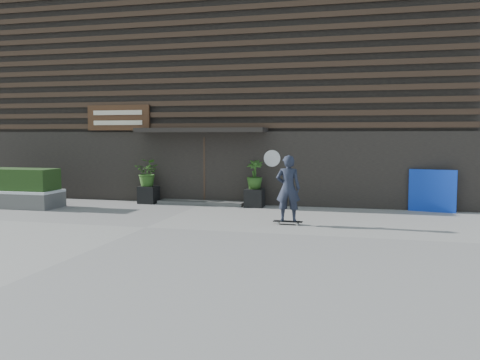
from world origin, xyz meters
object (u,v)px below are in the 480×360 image
(planter_pot_right, at_px, (254,198))
(blue_tarp, at_px, (432,191))
(skateboarder, at_px, (288,188))
(planter_pot_left, at_px, (148,195))
(raised_bed, at_px, (9,199))

(planter_pot_right, relative_size, blue_tarp, 0.43)
(skateboarder, bearing_deg, planter_pot_left, 150.31)
(planter_pot_left, xyz_separation_m, blue_tarp, (9.39, 0.30, 0.36))
(raised_bed, bearing_deg, planter_pot_right, 13.74)
(raised_bed, relative_size, skateboarder, 1.89)
(planter_pot_left, relative_size, blue_tarp, 0.43)
(planter_pot_right, distance_m, raised_bed, 8.17)
(planter_pot_left, relative_size, skateboarder, 0.32)
(skateboarder, bearing_deg, raised_bed, 173.19)
(planter_pot_left, distance_m, blue_tarp, 9.40)
(blue_tarp, bearing_deg, skateboarder, -128.09)
(planter_pot_left, height_order, raised_bed, planter_pot_left)
(raised_bed, xyz_separation_m, blue_tarp, (13.52, 2.24, 0.41))
(planter_pot_right, xyz_separation_m, skateboarder, (1.60, -3.08, 0.67))
(planter_pot_right, xyz_separation_m, blue_tarp, (5.59, 0.30, 0.36))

